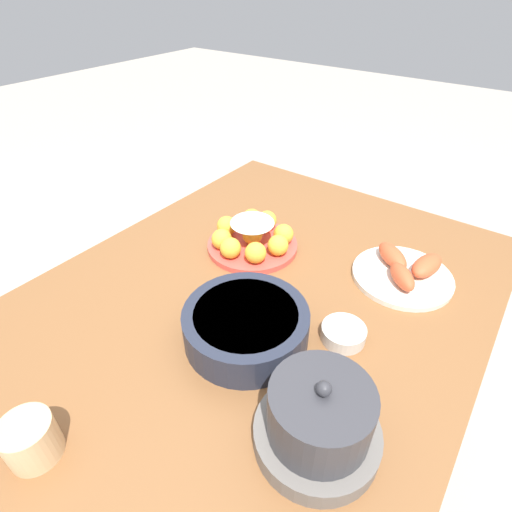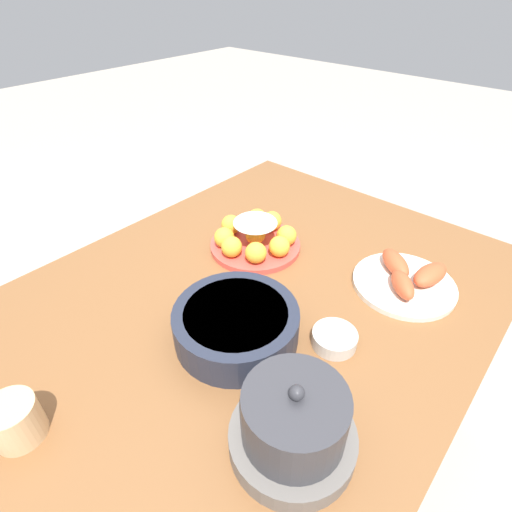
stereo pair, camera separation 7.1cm
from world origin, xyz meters
name	(u,v)px [view 2 (the right image)]	position (x,y,z in m)	size (l,w,h in m)	color
ground_plane	(257,451)	(0.00, 0.00, 0.00)	(12.00, 12.00, 0.00)	#B2A899
dining_table	(257,320)	(0.00, 0.00, 0.66)	(1.28, 1.00, 0.76)	brown
cake_plate	(255,237)	(-0.14, -0.13, 0.79)	(0.25, 0.25, 0.09)	#E04C42
serving_bowl	(236,323)	(0.14, 0.06, 0.80)	(0.26, 0.26, 0.08)	#232838
sauce_bowl	(334,338)	(0.02, 0.23, 0.78)	(0.10, 0.10, 0.03)	beige
seafood_platter	(407,279)	(-0.26, 0.26, 0.78)	(0.25, 0.25, 0.06)	silver
cup_near	(15,421)	(0.54, -0.06, 0.80)	(0.08, 0.08, 0.08)	#DBB27F
warming_pot	(294,425)	(0.25, 0.30, 0.82)	(0.21, 0.21, 0.16)	#66605B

